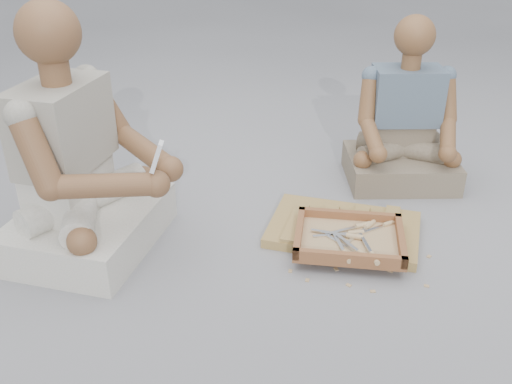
{
  "coord_description": "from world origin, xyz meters",
  "views": [
    {
      "loc": [
        -0.01,
        -1.86,
        1.35
      ],
      "look_at": [
        -0.1,
        0.12,
        0.3
      ],
      "focal_mm": 40.0,
      "sensor_mm": 36.0,
      "label": 1
    }
  ],
  "objects_px": {
    "tool_tray": "(349,239)",
    "craftsman": "(80,171)",
    "companion": "(404,129)",
    "carved_panel": "(344,229)"
  },
  "relations": [
    {
      "from": "craftsman",
      "to": "companion",
      "type": "relative_size",
      "value": 1.21
    },
    {
      "from": "companion",
      "to": "carved_panel",
      "type": "bearing_deg",
      "value": 55.53
    },
    {
      "from": "companion",
      "to": "craftsman",
      "type": "bearing_deg",
      "value": 22.22
    },
    {
      "from": "tool_tray",
      "to": "craftsman",
      "type": "relative_size",
      "value": 0.47
    },
    {
      "from": "tool_tray",
      "to": "companion",
      "type": "distance_m",
      "value": 0.81
    },
    {
      "from": "tool_tray",
      "to": "craftsman",
      "type": "bearing_deg",
      "value": 179.25
    },
    {
      "from": "carved_panel",
      "to": "companion",
      "type": "distance_m",
      "value": 0.7
    },
    {
      "from": "tool_tray",
      "to": "craftsman",
      "type": "distance_m",
      "value": 1.14
    },
    {
      "from": "tool_tray",
      "to": "companion",
      "type": "bearing_deg",
      "value": 64.83
    },
    {
      "from": "tool_tray",
      "to": "craftsman",
      "type": "height_order",
      "value": "craftsman"
    }
  ]
}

